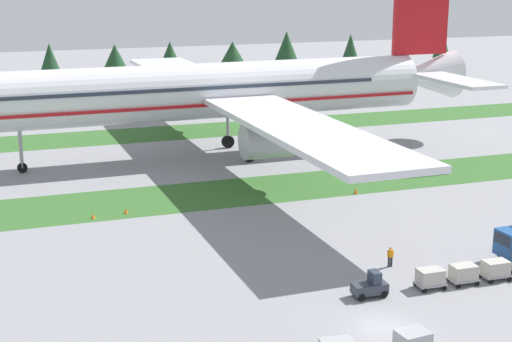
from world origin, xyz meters
TOP-DOWN VIEW (x-y plane):
  - ground_plane at (0.00, 0.00)m, footprint 400.00×400.00m
  - grass_strip_near at (0.00, 34.96)m, footprint 320.00×10.85m
  - grass_strip_far at (0.00, 68.66)m, footprint 320.00×10.85m
  - airliner at (4.17, 51.84)m, footprint 69.92×85.76m
  - baggage_tug at (1.57, 4.93)m, footprint 2.64×1.37m
  - cargo_dolly_lead at (6.59, 4.79)m, footprint 2.24×1.56m
  - cargo_dolly_second at (9.49, 4.71)m, footprint 2.24×1.56m
  - cargo_dolly_third at (12.39, 4.62)m, footprint 2.24×1.56m
  - ground_crew_loader at (5.93, 9.79)m, footprint 0.56×0.36m
  - uld_container_2 at (-0.01, -3.85)m, footprint 2.16×1.80m
  - taxiway_marker_0 at (-15.35, 30.74)m, footprint 0.44×0.44m
  - taxiway_marker_1 at (-12.00, 31.29)m, footprint 0.44×0.44m
  - taxiway_marker_2 at (12.86, 29.98)m, footprint 0.44×0.44m
  - distant_tree_line at (-5.45, 116.68)m, footprint 166.96×11.42m

SIDE VIEW (x-z plane):
  - ground_plane at x=0.00m, z-range 0.00..0.00m
  - grass_strip_near at x=0.00m, z-range 0.00..0.01m
  - grass_strip_far at x=0.00m, z-range 0.00..0.01m
  - taxiway_marker_0 at x=-15.35m, z-range 0.00..0.48m
  - taxiway_marker_1 at x=-12.00m, z-range 0.00..0.52m
  - taxiway_marker_2 at x=12.86m, z-range 0.00..0.68m
  - uld_container_2 at x=-0.01m, z-range 0.00..1.50m
  - baggage_tug at x=1.57m, z-range -0.17..1.80m
  - cargo_dolly_lead at x=6.59m, z-range 0.14..1.69m
  - cargo_dolly_second at x=9.49m, z-range 0.14..1.69m
  - cargo_dolly_third at x=12.39m, z-range 0.14..1.69m
  - ground_crew_loader at x=5.93m, z-range 0.08..1.82m
  - distant_tree_line at x=-5.45m, z-range 0.58..12.27m
  - airliner at x=4.17m, z-range -3.43..20.83m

